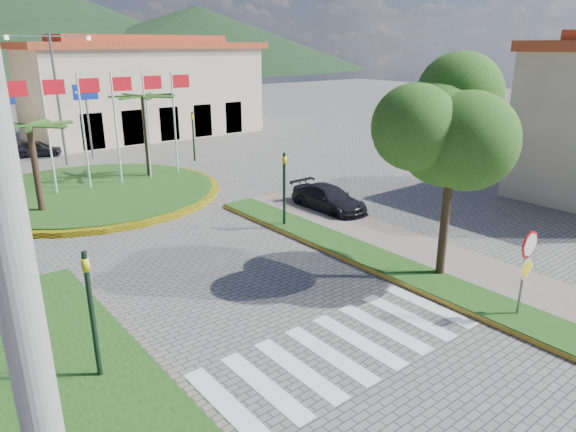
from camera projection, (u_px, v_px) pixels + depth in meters
sidewalk_right at (536, 304)px, 15.03m from camera, size 4.00×28.00×0.15m
verge_right at (515, 317)px, 14.31m from camera, size 1.60×28.00×0.18m
median_left at (47, 413)px, 10.56m from camera, size 5.00×14.00×0.18m
crosswalk at (341, 349)px, 12.97m from camera, size 8.00×3.00×0.01m
roundabout_island at (94, 191)px, 26.23m from camera, size 12.70×12.70×6.00m
stop_sign at (527, 260)px, 13.80m from camera, size 0.80×0.11×2.65m
deciduous_tree at (455, 120)px, 15.33m from camera, size 3.60×3.60×6.80m
utility_pole at (40, 411)px, 4.13m from camera, size 0.32×0.32×9.00m
traffic_light_left at (91, 305)px, 11.12m from camera, size 0.15×0.18×3.20m
traffic_light_right at (284, 183)px, 20.94m from camera, size 0.15×0.18×3.20m
traffic_light_far at (193, 132)px, 33.38m from camera, size 0.18×0.15×3.20m
direction_sign_west at (2, 111)px, 30.62m from camera, size 1.60×0.14×5.20m
direction_sign_east at (87, 106)px, 33.58m from camera, size 1.60×0.14×5.20m
street_lamp_centre at (57, 93)px, 31.37m from camera, size 4.80×0.16×8.00m
building_right at (143, 88)px, 42.82m from camera, size 19.08×9.54×8.05m
hill_far_east at (198, 39)px, 148.58m from camera, size 120.00×120.00×18.00m
car_dark_a at (36, 148)px, 35.17m from camera, size 3.52×2.50×1.11m
car_dark_b at (126, 136)px, 40.29m from camera, size 3.44×2.02×1.07m
car_side_right at (329, 199)px, 23.52m from camera, size 1.66×4.07×1.18m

